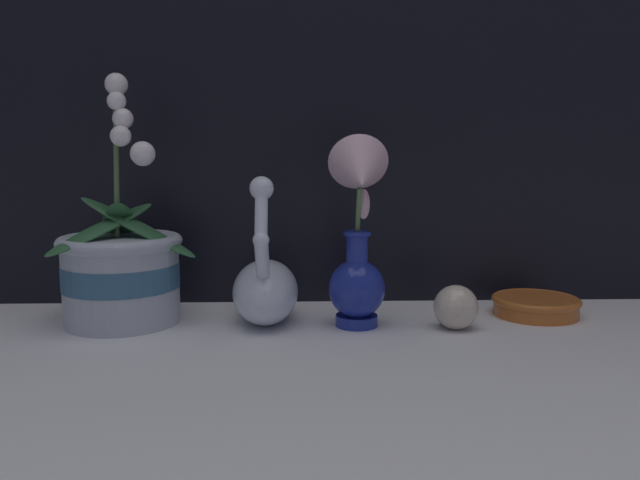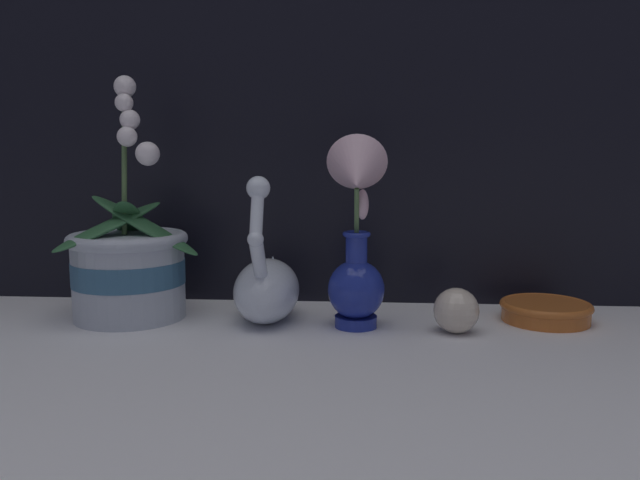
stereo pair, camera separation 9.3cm
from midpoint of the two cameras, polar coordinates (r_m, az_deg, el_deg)
ground_plane at (r=0.82m, az=4.72°, el=-10.45°), size 2.80×2.80×0.00m
orchid_potted_plant at (r=1.01m, az=-14.57°, el=-2.21°), size 0.22×0.21×0.38m
swan_figurine at (r=0.96m, az=-2.13°, el=-4.21°), size 0.10×0.20×0.23m
blue_vase at (r=0.91m, az=6.31°, el=-0.18°), size 0.09×0.13×0.29m
glass_sphere at (r=0.94m, az=15.18°, el=-6.28°), size 0.07×0.07×0.07m
amber_dish at (r=1.05m, az=22.39°, el=-5.96°), size 0.14×0.14×0.03m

